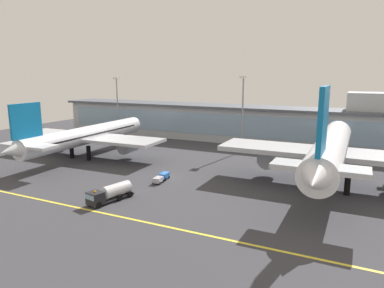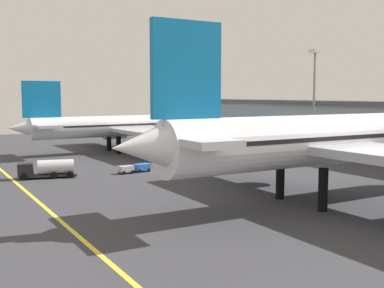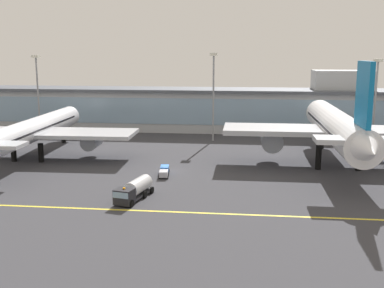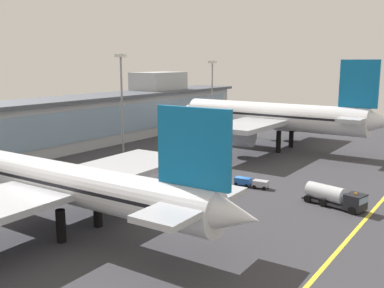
{
  "view_description": "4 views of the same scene",
  "coord_description": "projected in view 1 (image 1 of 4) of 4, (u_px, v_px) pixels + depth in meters",
  "views": [
    {
      "loc": [
        36.81,
        -64.49,
        22.42
      ],
      "look_at": [
        0.34,
        10.94,
        5.69
      ],
      "focal_mm": 32.85,
      "sensor_mm": 36.0,
      "label": 1
    },
    {
      "loc": [
        74.77,
        -34.77,
        13.28
      ],
      "look_at": [
        4.69,
        5.8,
        4.94
      ],
      "focal_mm": 44.88,
      "sensor_mm": 36.0,
      "label": 2
    },
    {
      "loc": [
        13.95,
        -83.36,
        21.97
      ],
      "look_at": [
        3.69,
        6.87,
        4.06
      ],
      "focal_mm": 43.43,
      "sensor_mm": 36.0,
      "label": 3
    },
    {
      "loc": [
        -63.59,
        -34.69,
        20.4
      ],
      "look_at": [
        0.18,
        9.57,
        5.83
      ],
      "focal_mm": 41.35,
      "sensor_mm": 36.0,
      "label": 4
    }
  ],
  "objects": [
    {
      "name": "baggage_tug_near",
      "position": [
        161.0,
        177.0,
        74.72
      ],
      "size": [
        2.31,
        5.74,
        1.4
      ],
      "rotation": [
        0.0,
        0.0,
        1.69
      ],
      "color": "black",
      "rests_on": "ground"
    },
    {
      "name": "fuel_tanker_truck",
      "position": [
        109.0,
        193.0,
        62.67
      ],
      "size": [
        4.67,
        9.36,
        2.9
      ],
      "rotation": [
        0.0,
        0.0,
        4.48
      ],
      "color": "black",
      "rests_on": "ground"
    },
    {
      "name": "ground_plane",
      "position": [
        169.0,
        178.0,
        77.04
      ],
      "size": [
        190.37,
        190.37,
        0.0
      ],
      "primitive_type": "plane",
      "color": "#38383D"
    },
    {
      "name": "apron_light_mast_centre",
      "position": [
        117.0,
        98.0,
        124.45
      ],
      "size": [
        1.8,
        1.8,
        21.34
      ],
      "color": "gray",
      "rests_on": "ground"
    },
    {
      "name": "airliner_near_left",
      "position": [
        87.0,
        136.0,
        95.8
      ],
      "size": [
        43.23,
        52.92,
        16.17
      ],
      "rotation": [
        0.0,
        0.0,
        1.6
      ],
      "color": "black",
      "rests_on": "ground"
    },
    {
      "name": "terminal_building",
      "position": [
        244.0,
        123.0,
        117.37
      ],
      "size": [
        138.98,
        14.0,
        17.18
      ],
      "color": "#ADB2B7",
      "rests_on": "ground"
    },
    {
      "name": "taxiway_centreline_stripe",
      "position": [
        103.0,
        213.0,
        57.62
      ],
      "size": [
        152.3,
        0.5,
        0.01
      ],
      "primitive_type": "cube",
      "color": "yellow",
      "rests_on": "ground"
    },
    {
      "name": "airliner_near_right",
      "position": [
        330.0,
        150.0,
        69.33
      ],
      "size": [
        43.92,
        54.05,
        20.75
      ],
      "rotation": [
        0.0,
        0.0,
        1.57
      ],
      "color": "black",
      "rests_on": "ground"
    },
    {
      "name": "apron_light_mast_west",
      "position": [
        243.0,
        102.0,
        99.96
      ],
      "size": [
        1.8,
        1.8,
        21.92
      ],
      "color": "gray",
      "rests_on": "ground"
    }
  ]
}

